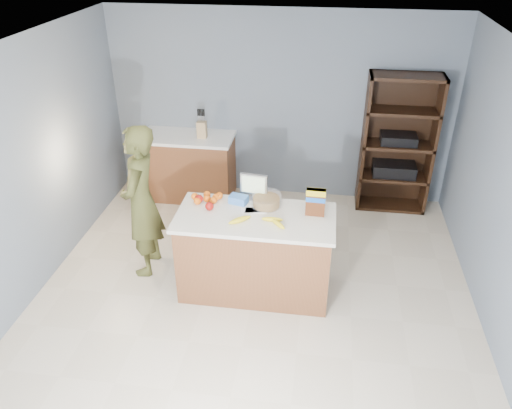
# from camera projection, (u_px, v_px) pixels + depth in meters

# --- Properties ---
(floor) EXTENTS (4.50, 5.00, 0.02)m
(floor) POSITION_uv_depth(u_px,v_px,m) (251.00, 307.00, 5.05)
(floor) COLOR beige
(floor) RESTS_ON ground
(walls) EXTENTS (4.52, 5.02, 2.51)m
(walls) POSITION_uv_depth(u_px,v_px,m) (250.00, 158.00, 4.23)
(walls) COLOR slate
(walls) RESTS_ON ground
(counter_peninsula) EXTENTS (1.56, 0.76, 0.90)m
(counter_peninsula) POSITION_uv_depth(u_px,v_px,m) (255.00, 256.00, 5.10)
(counter_peninsula) COLOR brown
(counter_peninsula) RESTS_ON ground
(back_cabinet) EXTENTS (1.24, 0.62, 0.90)m
(back_cabinet) POSITION_uv_depth(u_px,v_px,m) (189.00, 166.00, 6.86)
(back_cabinet) COLOR brown
(back_cabinet) RESTS_ON ground
(shelving_unit) EXTENTS (0.90, 0.40, 1.80)m
(shelving_unit) POSITION_uv_depth(u_px,v_px,m) (397.00, 146.00, 6.44)
(shelving_unit) COLOR black
(shelving_unit) RESTS_ON ground
(person) EXTENTS (0.44, 0.64, 1.68)m
(person) POSITION_uv_depth(u_px,v_px,m) (141.00, 202.00, 5.21)
(person) COLOR #44461F
(person) RESTS_ON ground
(knife_block) EXTENTS (0.12, 0.10, 0.31)m
(knife_block) POSITION_uv_depth(u_px,v_px,m) (202.00, 129.00, 6.53)
(knife_block) COLOR tan
(knife_block) RESTS_ON back_cabinet
(envelopes) EXTENTS (0.27, 0.16, 0.00)m
(envelopes) POSITION_uv_depth(u_px,v_px,m) (254.00, 210.00, 4.95)
(envelopes) COLOR white
(envelopes) RESTS_ON counter_peninsula
(bananas) EXTENTS (0.56, 0.21, 0.05)m
(bananas) POSITION_uv_depth(u_px,v_px,m) (257.00, 221.00, 4.74)
(bananas) COLOR yellow
(bananas) RESTS_ON counter_peninsula
(apples) EXTENTS (0.23, 0.22, 0.09)m
(apples) POSITION_uv_depth(u_px,v_px,m) (204.00, 203.00, 5.00)
(apples) COLOR maroon
(apples) RESTS_ON counter_peninsula
(oranges) EXTENTS (0.32, 0.22, 0.07)m
(oranges) POSITION_uv_depth(u_px,v_px,m) (208.00, 198.00, 5.10)
(oranges) COLOR orange
(oranges) RESTS_ON counter_peninsula
(blue_carton) EXTENTS (0.20, 0.16, 0.08)m
(blue_carton) POSITION_uv_depth(u_px,v_px,m) (238.00, 199.00, 5.06)
(blue_carton) COLOR blue
(blue_carton) RESTS_ON counter_peninsula
(salad_bowl) EXTENTS (0.30, 0.30, 0.13)m
(salad_bowl) POSITION_uv_depth(u_px,v_px,m) (266.00, 201.00, 5.00)
(salad_bowl) COLOR #267219
(salad_bowl) RESTS_ON counter_peninsula
(tv) EXTENTS (0.28, 0.12, 0.28)m
(tv) POSITION_uv_depth(u_px,v_px,m) (254.00, 185.00, 5.07)
(tv) COLOR silver
(tv) RESTS_ON counter_peninsula
(cereal_box) EXTENTS (0.19, 0.08, 0.28)m
(cereal_box) POSITION_uv_depth(u_px,v_px,m) (316.00, 200.00, 4.79)
(cereal_box) COLOR #592B14
(cereal_box) RESTS_ON counter_peninsula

